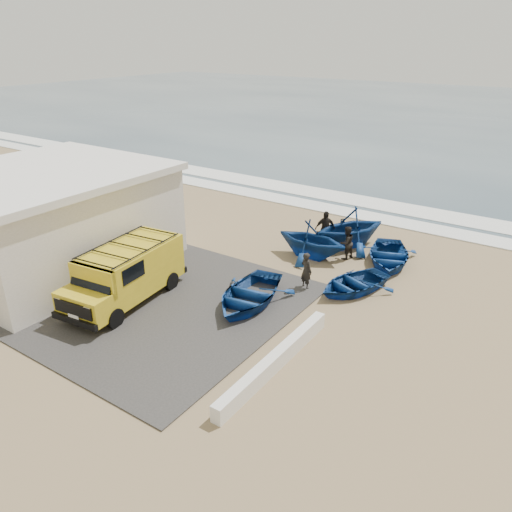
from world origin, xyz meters
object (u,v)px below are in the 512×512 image
Objects in this scene: parapet at (275,361)px; boat_mid_right at (388,256)px; boat_far_left at (350,227)px; building at (47,218)px; boat_near_right at (353,283)px; boat_near_left at (249,294)px; fisherman_back at (325,229)px; van at (126,272)px; boat_mid_left at (311,239)px; fisherman_front at (306,271)px; fisherman_middle at (346,243)px.

parapet is 1.60× the size of boat_mid_right.
parapet is at bearing -47.44° from boat_far_left.
building is 13.51m from boat_near_right.
parapet is 4.17m from boat_near_left.
boat_far_left reaches higher than fisherman_back.
van is at bearing -149.39° from boat_mid_right.
boat_mid_left is at bearing -82.66° from boat_far_left.
building is at bearing -107.38° from boat_far_left.
van is at bearing -86.03° from boat_far_left.
boat_near_right is 3.36m from boat_mid_right.
boat_mid_right is (3.10, 6.62, -0.03)m from boat_near_left.
building is 2.76× the size of boat_mid_left.
building is 2.35× the size of boat_near_left.
van reaches higher than boat_near_left.
van is at bearing -159.43° from boat_near_left.
fisherman_front is at bearing -135.20° from boat_mid_right.
boat_near_left is at bearing 85.47° from fisherman_front.
building is 5.29× the size of fisherman_back.
boat_mid_right is 2.11× the size of fisherman_back.
parapet is 1.80× the size of boat_near_right.
boat_mid_right is at bearing -93.05° from fisherman_front.
boat_near_right is at bearing -122.94° from boat_mid_left.
boat_near_left is 6.93m from fisherman_back.
parapet is at bearing 33.87° from fisherman_middle.
boat_mid_left is (-0.16, 5.31, 0.48)m from boat_near_left.
van is (-7.11, 0.52, 0.93)m from parapet.
boat_far_left is at bearing 102.34° from parapet.
fisherman_middle is at bearing -69.84° from fisherman_front.
boat_mid_left reaches higher than parapet.
boat_far_left reaches higher than boat_near_left.
van reaches higher than boat_mid_left.
boat_near_left is (9.48, 1.87, -1.75)m from building.
parapet is 3.83× the size of fisherman_middle.
van is 4.78m from boat_near_left.
boat_far_left is (-2.26, 10.35, 0.73)m from parapet.
parapet is 3.81× the size of fisherman_front.
building is at bearing -166.67° from boat_mid_right.
fisherman_back is (9.21, 8.78, -1.27)m from building.
fisherman_back is (-3.29, 9.78, 0.61)m from parapet.
boat_near_right is at bearing 32.40° from van.
boat_near_right is 0.88× the size of boat_far_left.
parapet is 9.12m from fisherman_middle.
van is 1.59× the size of boat_mid_left.
boat_near_left is 1.07× the size of boat_mid_right.
boat_mid_right is at bearing -52.10° from fisherman_back.
parapet is at bearing -4.58° from building.
boat_near_right is 2.13× the size of fisherman_middle.
fisherman_front reaches higher than boat_mid_right.
boat_far_left is at bearing 139.12° from boat_mid_right.
fisherman_middle is (-1.63, 2.80, 0.44)m from boat_near_right.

